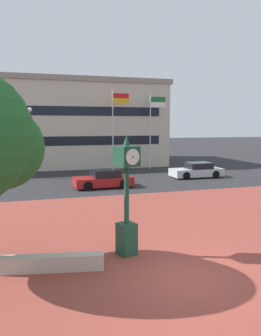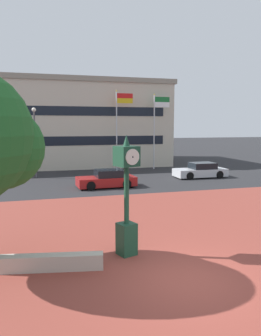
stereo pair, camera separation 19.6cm
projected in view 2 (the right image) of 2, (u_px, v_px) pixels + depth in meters
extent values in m
plane|color=#262628|center=(188.00, 280.00, 9.76)|extent=(200.00, 200.00, 0.00)
cube|color=brown|center=(145.00, 236.00, 13.62)|extent=(44.00, 16.07, 0.01)
cube|color=#ADA393|center=(52.00, 263.00, 10.37)|extent=(3.22, 0.96, 0.50)
cube|color=#19422D|center=(127.00, 239.00, 11.59)|extent=(0.72, 0.72, 1.13)
cylinder|color=#19422D|center=(127.00, 195.00, 11.39)|extent=(0.17, 0.17, 1.99)
cube|color=#19422D|center=(126.00, 156.00, 11.22)|extent=(0.86, 0.86, 0.68)
cylinder|color=silver|center=(121.00, 155.00, 11.51)|extent=(0.51, 0.20, 0.53)
sphere|color=black|center=(120.00, 155.00, 11.53)|extent=(0.05, 0.05, 0.05)
cylinder|color=silver|center=(132.00, 157.00, 10.93)|extent=(0.51, 0.20, 0.53)
sphere|color=black|center=(133.00, 157.00, 10.92)|extent=(0.05, 0.05, 0.05)
cone|color=#19422D|center=(126.00, 140.00, 11.16)|extent=(0.24, 0.24, 0.38)
sphere|color=#236028|center=(2.00, 148.00, 10.72)|extent=(2.70, 2.70, 2.70)
cube|color=maroon|center=(106.00, 181.00, 24.23)|extent=(4.28, 2.03, 0.64)
cube|color=black|center=(109.00, 173.00, 24.22)|extent=(2.00, 1.67, 0.56)
cylinder|color=black|center=(91.00, 186.00, 23.03)|extent=(0.65, 0.25, 0.64)
cylinder|color=black|center=(86.00, 182.00, 24.64)|extent=(0.65, 0.25, 0.64)
cylinder|color=black|center=(127.00, 184.00, 23.84)|extent=(0.65, 0.25, 0.64)
cylinder|color=black|center=(120.00, 180.00, 25.45)|extent=(0.65, 0.25, 0.64)
cube|color=#B7BABF|center=(200.00, 172.00, 28.74)|extent=(4.44, 1.90, 0.64)
cube|color=black|center=(203.00, 166.00, 28.73)|extent=(2.05, 1.62, 0.56)
cylinder|color=black|center=(190.00, 176.00, 27.56)|extent=(0.64, 0.22, 0.64)
cylinder|color=black|center=(181.00, 173.00, 29.24)|extent=(0.64, 0.22, 0.64)
cylinder|color=black|center=(219.00, 175.00, 28.28)|extent=(0.64, 0.22, 0.64)
cylinder|color=black|center=(209.00, 172.00, 29.95)|extent=(0.64, 0.22, 0.64)
cylinder|color=silver|center=(117.00, 131.00, 32.86)|extent=(0.12, 0.12, 7.71)
sphere|color=gold|center=(116.00, 91.00, 32.36)|extent=(0.14, 0.14, 0.14)
cube|color=red|center=(125.00, 96.00, 32.65)|extent=(1.58, 0.02, 0.47)
cube|color=gold|center=(125.00, 101.00, 32.71)|extent=(1.58, 0.02, 0.47)
cylinder|color=silver|center=(154.00, 133.00, 33.93)|extent=(0.12, 0.12, 7.46)
sphere|color=gold|center=(154.00, 95.00, 33.44)|extent=(0.14, 0.14, 0.14)
cube|color=#19662D|center=(162.00, 99.00, 33.73)|extent=(1.57, 0.02, 0.52)
cube|color=white|center=(162.00, 105.00, 33.79)|extent=(1.57, 0.02, 0.52)
cube|color=beige|center=(51.00, 126.00, 38.75)|extent=(25.10, 13.35, 8.79)
cube|color=gray|center=(50.00, 85.00, 38.16)|extent=(25.60, 13.62, 0.50)
cube|color=black|center=(54.00, 141.00, 32.55)|extent=(22.59, 0.04, 0.90)
cube|color=black|center=(54.00, 111.00, 32.17)|extent=(22.59, 0.04, 0.90)
cylinder|color=#4C4C51|center=(35.00, 145.00, 28.24)|extent=(0.14, 0.14, 5.61)
sphere|color=white|center=(34.00, 110.00, 27.87)|extent=(0.36, 0.36, 0.36)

